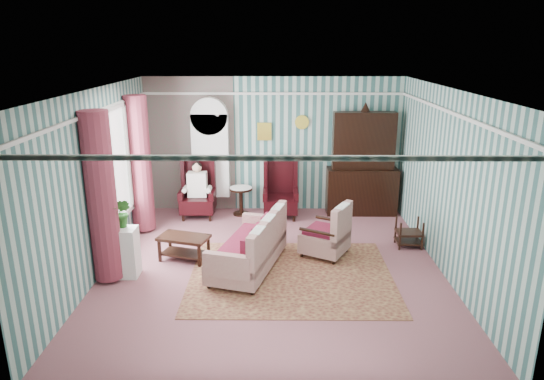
{
  "coord_description": "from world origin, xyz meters",
  "views": [
    {
      "loc": [
        0.06,
        -7.3,
        3.56
      ],
      "look_at": [
        -0.01,
        0.6,
        1.16
      ],
      "focal_mm": 32.0,
      "sensor_mm": 36.0,
      "label": 1
    }
  ],
  "objects_px": {
    "coffee_table": "(184,248)",
    "wingback_right": "(281,189)",
    "nest_table": "(409,233)",
    "sofa": "(248,237)",
    "bookcase": "(211,161)",
    "round_side_table": "(241,201)",
    "wingback_left": "(198,189)",
    "seated_woman": "(198,190)",
    "dresser_hutch": "(363,160)",
    "plant_stand": "(120,252)",
    "floral_armchair": "(325,227)"
  },
  "relations": [
    {
      "from": "coffee_table",
      "to": "wingback_right",
      "type": "bearing_deg",
      "value": 52.4
    },
    {
      "from": "nest_table",
      "to": "coffee_table",
      "type": "relative_size",
      "value": 0.64
    },
    {
      "from": "nest_table",
      "to": "sofa",
      "type": "bearing_deg",
      "value": -162.16
    },
    {
      "from": "bookcase",
      "to": "wingback_right",
      "type": "xyz_separation_m",
      "value": [
        1.5,
        -0.39,
        -0.5
      ]
    },
    {
      "from": "wingback_right",
      "to": "round_side_table",
      "type": "height_order",
      "value": "wingback_right"
    },
    {
      "from": "wingback_left",
      "to": "round_side_table",
      "type": "relative_size",
      "value": 2.08
    },
    {
      "from": "seated_woman",
      "to": "round_side_table",
      "type": "xyz_separation_m",
      "value": [
        0.9,
        0.15,
        -0.29
      ]
    },
    {
      "from": "sofa",
      "to": "wingback_left",
      "type": "bearing_deg",
      "value": 41.62
    },
    {
      "from": "dresser_hutch",
      "to": "coffee_table",
      "type": "relative_size",
      "value": 2.82
    },
    {
      "from": "plant_stand",
      "to": "floral_armchair",
      "type": "height_order",
      "value": "floral_armchair"
    },
    {
      "from": "bookcase",
      "to": "dresser_hutch",
      "type": "distance_m",
      "value": 3.25
    },
    {
      "from": "bookcase",
      "to": "round_side_table",
      "type": "height_order",
      "value": "bookcase"
    },
    {
      "from": "dresser_hutch",
      "to": "coffee_table",
      "type": "xyz_separation_m",
      "value": [
        -3.41,
        -2.42,
        -0.96
      ]
    },
    {
      "from": "bookcase",
      "to": "plant_stand",
      "type": "relative_size",
      "value": 2.8
    },
    {
      "from": "seated_woman",
      "to": "plant_stand",
      "type": "height_order",
      "value": "seated_woman"
    },
    {
      "from": "nest_table",
      "to": "coffee_table",
      "type": "bearing_deg",
      "value": -171.38
    },
    {
      "from": "round_side_table",
      "to": "sofa",
      "type": "bearing_deg",
      "value": -83.48
    },
    {
      "from": "bookcase",
      "to": "floral_armchair",
      "type": "bearing_deg",
      "value": -45.8
    },
    {
      "from": "wingback_left",
      "to": "coffee_table",
      "type": "relative_size",
      "value": 1.49
    },
    {
      "from": "wingback_left",
      "to": "coffee_table",
      "type": "height_order",
      "value": "wingback_left"
    },
    {
      "from": "round_side_table",
      "to": "coffee_table",
      "type": "distance_m",
      "value": 2.44
    },
    {
      "from": "dresser_hutch",
      "to": "sofa",
      "type": "relative_size",
      "value": 1.26
    },
    {
      "from": "bookcase",
      "to": "wingback_right",
      "type": "bearing_deg",
      "value": -14.57
    },
    {
      "from": "wingback_right",
      "to": "plant_stand",
      "type": "distance_m",
      "value": 3.76
    },
    {
      "from": "seated_woman",
      "to": "sofa",
      "type": "relative_size",
      "value": 0.63
    },
    {
      "from": "bookcase",
      "to": "dresser_hutch",
      "type": "height_order",
      "value": "dresser_hutch"
    },
    {
      "from": "dresser_hutch",
      "to": "wingback_right",
      "type": "bearing_deg",
      "value": -171.23
    },
    {
      "from": "wingback_right",
      "to": "plant_stand",
      "type": "xyz_separation_m",
      "value": [
        -2.55,
        -2.75,
        -0.22
      ]
    },
    {
      "from": "seated_woman",
      "to": "coffee_table",
      "type": "bearing_deg",
      "value": -87.57
    },
    {
      "from": "wingback_right",
      "to": "nest_table",
      "type": "xyz_separation_m",
      "value": [
        2.32,
        -1.55,
        -0.35
      ]
    },
    {
      "from": "wingback_left",
      "to": "floral_armchair",
      "type": "xyz_separation_m",
      "value": [
        2.51,
        -1.93,
        -0.11
      ]
    },
    {
      "from": "bookcase",
      "to": "plant_stand",
      "type": "bearing_deg",
      "value": -108.49
    },
    {
      "from": "coffee_table",
      "to": "wingback_left",
      "type": "bearing_deg",
      "value": 92.43
    },
    {
      "from": "dresser_hutch",
      "to": "wingback_left",
      "type": "relative_size",
      "value": 1.89
    },
    {
      "from": "seated_woman",
      "to": "coffee_table",
      "type": "xyz_separation_m",
      "value": [
        0.09,
        -2.15,
        -0.37
      ]
    },
    {
      "from": "dresser_hutch",
      "to": "plant_stand",
      "type": "distance_m",
      "value": 5.31
    },
    {
      "from": "bookcase",
      "to": "floral_armchair",
      "type": "distance_m",
      "value": 3.29
    },
    {
      "from": "round_side_table",
      "to": "nest_table",
      "type": "distance_m",
      "value": 3.6
    },
    {
      "from": "bookcase",
      "to": "coffee_table",
      "type": "distance_m",
      "value": 2.7
    },
    {
      "from": "seated_woman",
      "to": "coffee_table",
      "type": "distance_m",
      "value": 2.19
    },
    {
      "from": "wingback_right",
      "to": "seated_woman",
      "type": "distance_m",
      "value": 1.75
    },
    {
      "from": "seated_woman",
      "to": "plant_stand",
      "type": "relative_size",
      "value": 1.47
    },
    {
      "from": "bookcase",
      "to": "dresser_hutch",
      "type": "xyz_separation_m",
      "value": [
        3.25,
        -0.12,
        0.06
      ]
    },
    {
      "from": "bookcase",
      "to": "nest_table",
      "type": "bearing_deg",
      "value": -26.92
    },
    {
      "from": "round_side_table",
      "to": "floral_armchair",
      "type": "distance_m",
      "value": 2.64
    },
    {
      "from": "bookcase",
      "to": "wingback_left",
      "type": "height_order",
      "value": "bookcase"
    },
    {
      "from": "seated_woman",
      "to": "nest_table",
      "type": "distance_m",
      "value": 4.37
    },
    {
      "from": "round_side_table",
      "to": "wingback_right",
      "type": "bearing_deg",
      "value": -10.01
    },
    {
      "from": "dresser_hutch",
      "to": "plant_stand",
      "type": "bearing_deg",
      "value": -144.92
    },
    {
      "from": "wingback_left",
      "to": "plant_stand",
      "type": "distance_m",
      "value": 2.87
    }
  ]
}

